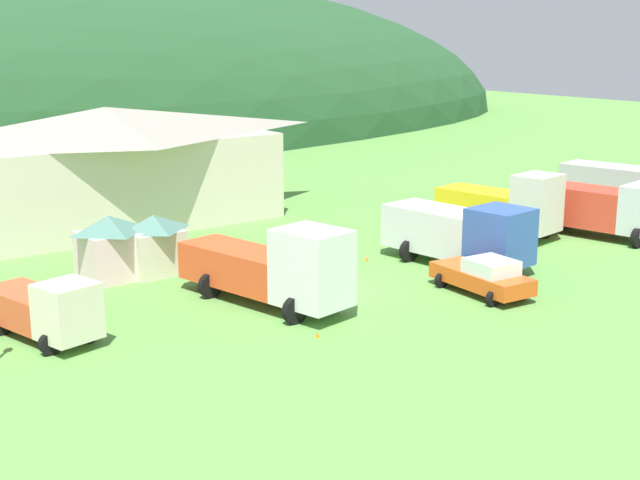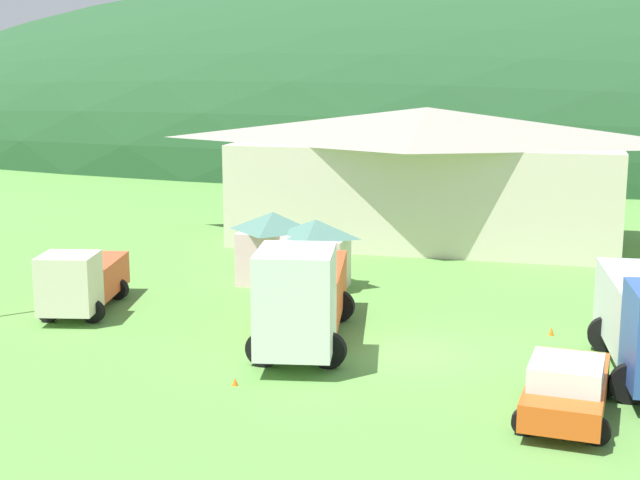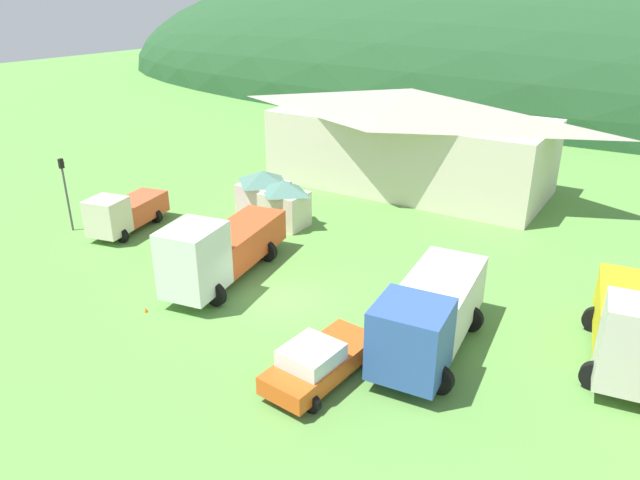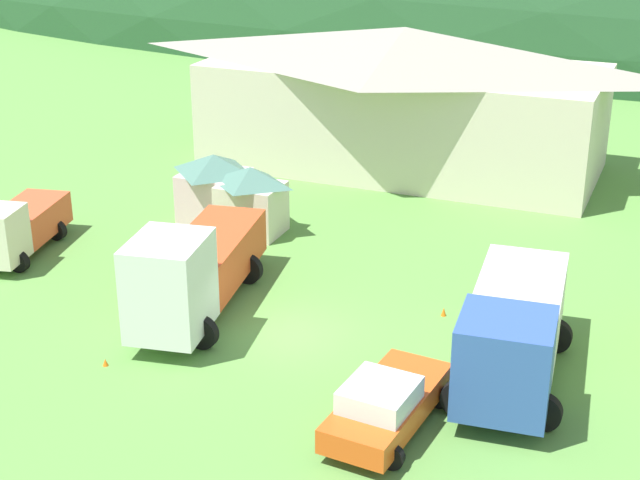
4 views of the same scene
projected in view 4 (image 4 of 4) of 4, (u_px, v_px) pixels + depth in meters
name	position (u px, v px, depth m)	size (l,w,h in m)	color
ground_plane	(289.00, 333.00, 31.01)	(200.00, 200.00, 0.00)	#5B9342
forested_hill_backdrop	(583.00, 22.00, 88.06)	(154.91, 60.00, 38.00)	#234C28
depot_building	(403.00, 96.00, 46.32)	(20.50, 8.99, 6.90)	beige
play_shed_cream	(251.00, 199.00, 38.66)	(2.71, 2.20, 2.85)	beige
play_shed_pink	(215.00, 187.00, 39.80)	(2.76, 2.65, 2.99)	beige
light_truck_cream	(14.00, 227.00, 36.51)	(3.05, 5.68, 2.46)	beige
heavy_rig_white	(193.00, 270.00, 31.48)	(3.89, 8.67, 3.62)	white
box_truck_blue	(513.00, 331.00, 27.48)	(3.75, 7.81, 3.21)	#3356AD
service_pickup_orange	(386.00, 404.00, 25.48)	(2.65, 4.98, 1.66)	#E1541A
traffic_cone_near_pickup	(106.00, 366.00, 29.04)	(0.36, 0.36, 0.45)	orange
traffic_cone_mid_row	(443.00, 316.00, 32.17)	(0.36, 0.36, 0.60)	orange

